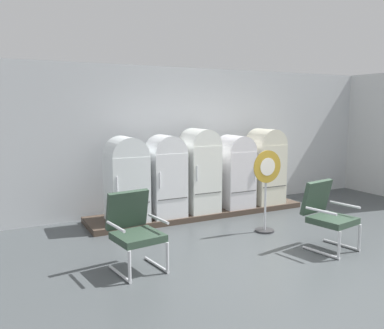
% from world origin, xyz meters
% --- Properties ---
extents(ground, '(12.00, 10.00, 0.05)m').
position_xyz_m(ground, '(0.00, 0.00, -0.03)').
color(ground, '#3F4447').
extents(back_wall, '(11.76, 0.12, 2.84)m').
position_xyz_m(back_wall, '(0.00, 3.66, 1.43)').
color(back_wall, silver).
rests_on(back_wall, ground).
extents(display_plinth, '(4.30, 0.95, 0.10)m').
position_xyz_m(display_plinth, '(0.00, 3.02, 0.05)').
color(display_plinth, '#43362C').
rests_on(display_plinth, ground).
extents(refrigerator_0, '(0.65, 0.66, 1.46)m').
position_xyz_m(refrigerator_0, '(-1.47, 2.91, 0.88)').
color(refrigerator_0, white).
rests_on(refrigerator_0, display_plinth).
extents(refrigerator_1, '(0.61, 0.62, 1.47)m').
position_xyz_m(refrigerator_1, '(-0.74, 2.89, 0.88)').
color(refrigerator_1, white).
rests_on(refrigerator_1, display_plinth).
extents(refrigerator_2, '(0.60, 0.69, 1.56)m').
position_xyz_m(refrigerator_2, '(-0.03, 2.92, 0.93)').
color(refrigerator_2, white).
rests_on(refrigerator_2, display_plinth).
extents(refrigerator_3, '(0.60, 0.66, 1.41)m').
position_xyz_m(refrigerator_3, '(0.75, 2.91, 0.85)').
color(refrigerator_3, white).
rests_on(refrigerator_3, display_plinth).
extents(refrigerator_4, '(0.62, 0.65, 1.52)m').
position_xyz_m(refrigerator_4, '(1.49, 2.90, 0.91)').
color(refrigerator_4, silver).
rests_on(refrigerator_4, display_plinth).
extents(armchair_left, '(0.69, 0.74, 0.99)m').
position_xyz_m(armchair_left, '(-1.98, 1.05, 0.54)').
color(armchair_left, silver).
rests_on(armchair_left, ground).
extents(armchair_right, '(0.71, 0.77, 0.99)m').
position_xyz_m(armchair_right, '(0.76, 0.49, 0.54)').
color(armchair_right, silver).
rests_on(armchair_right, ground).
extents(sign_stand, '(0.54, 0.32, 1.37)m').
position_xyz_m(sign_stand, '(0.47, 1.54, 0.71)').
color(sign_stand, '#2D2D30').
rests_on(sign_stand, ground).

